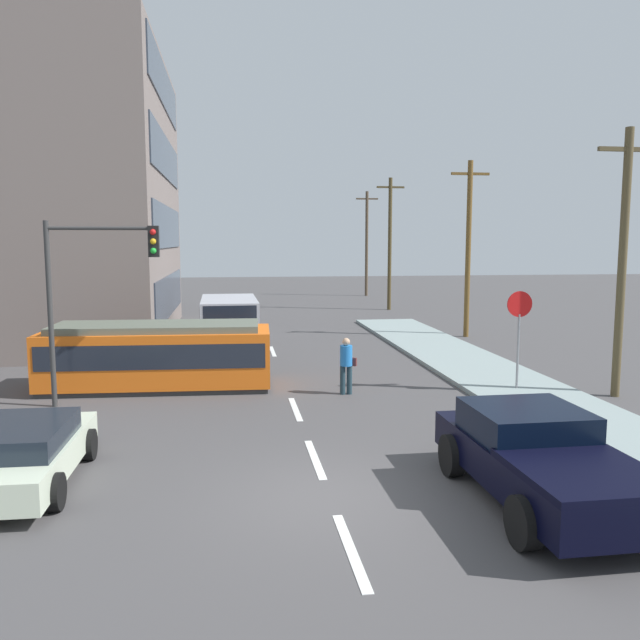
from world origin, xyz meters
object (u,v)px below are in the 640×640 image
object	(u,v)px
streetcar_tram	(158,355)
traffic_light_mast	(94,277)
pickup_truck_parked	(539,458)
utility_pole_distant	(367,242)
utility_pole_near	(623,259)
utility_pole_far	(390,242)
city_bus	(229,315)
stop_sign	(519,319)
utility_pole_mid	(468,246)
pedestrian_crossing	(346,363)
parked_sedan_near	(20,453)

from	to	relation	value
streetcar_tram	traffic_light_mast	size ratio (longest dim) A/B	1.38
pickup_truck_parked	utility_pole_distant	xyz separation A→B (m)	(5.91, 41.69, 3.61)
pickup_truck_parked	utility_pole_near	xyz separation A→B (m)	(5.84, 6.91, 3.18)
utility_pole_far	utility_pole_distant	distance (m)	10.81
pickup_truck_parked	utility_pole_far	bearing A→B (deg)	80.59
city_bus	utility_pole_far	distance (m)	15.50
streetcar_tram	stop_sign	bearing A→B (deg)	-11.57
utility_pole_mid	pedestrian_crossing	bearing A→B (deg)	-126.00
pedestrian_crossing	stop_sign	bearing A→B (deg)	-5.74
utility_pole_near	utility_pole_distant	size ratio (longest dim) A/B	0.90
utility_pole_far	streetcar_tram	bearing A→B (deg)	-120.79
traffic_light_mast	parked_sedan_near	bearing A→B (deg)	-92.49
pedestrian_crossing	pickup_truck_parked	world-z (taller)	pedestrian_crossing
parked_sedan_near	utility_pole_far	xyz separation A→B (m)	(14.15, 28.85, 3.80)
utility_pole_near	parked_sedan_near	bearing A→B (deg)	-161.93
stop_sign	utility_pole_distant	distance (m)	34.13
stop_sign	utility_pole_far	bearing A→B (deg)	85.28
city_bus	pickup_truck_parked	distance (m)	20.55
utility_pole_far	utility_pole_distant	size ratio (longest dim) A/B	1.01
pedestrian_crossing	pickup_truck_parked	distance (m)	8.45
streetcar_tram	utility_pole_near	xyz separation A→B (m)	(13.23, -3.00, 2.95)
city_bus	parked_sedan_near	distance (m)	18.22
utility_pole_near	pedestrian_crossing	bearing A→B (deg)	170.11
pedestrian_crossing	utility_pole_near	distance (m)	8.36
utility_pole_far	pickup_truck_parked	bearing A→B (deg)	-99.41
stop_sign	traffic_light_mast	distance (m)	12.06
streetcar_tram	utility_pole_far	xyz separation A→B (m)	(12.52, 21.00, 3.40)
stop_sign	utility_pole_mid	distance (m)	11.48
city_bus	pedestrian_crossing	bearing A→B (deg)	-73.73
utility_pole_mid	utility_pole_far	world-z (taller)	utility_pole_far
city_bus	traffic_light_mast	world-z (taller)	traffic_light_mast
traffic_light_mast	utility_pole_mid	bearing A→B (deg)	36.55
utility_pole_near	utility_pole_distant	xyz separation A→B (m)	(0.07, 34.78, 0.43)
pedestrian_crossing	traffic_light_mast	bearing A→B (deg)	-177.52
traffic_light_mast	stop_sign	bearing A→B (deg)	-0.99
stop_sign	city_bus	bearing A→B (deg)	124.81
parked_sedan_near	utility_pole_far	distance (m)	32.36
parked_sedan_near	traffic_light_mast	world-z (taller)	traffic_light_mast
utility_pole_near	utility_pole_distant	world-z (taller)	utility_pole_distant
pickup_truck_parked	utility_pole_mid	size ratio (longest dim) A/B	0.62
streetcar_tram	utility_pole_mid	size ratio (longest dim) A/B	0.85
city_bus	pickup_truck_parked	xyz separation A→B (m)	(5.23, -19.88, -0.25)
pickup_truck_parked	utility_pole_mid	bearing A→B (deg)	72.83
pickup_truck_parked	traffic_light_mast	world-z (taller)	traffic_light_mast
city_bus	pickup_truck_parked	size ratio (longest dim) A/B	1.07
traffic_light_mast	utility_pole_near	bearing A→B (deg)	-4.06
streetcar_tram	pedestrian_crossing	distance (m)	5.80
stop_sign	utility_pole_distant	size ratio (longest dim) A/B	0.34
traffic_light_mast	streetcar_tram	bearing A→B (deg)	54.86
city_bus	utility_pole_far	bearing A→B (deg)	46.83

